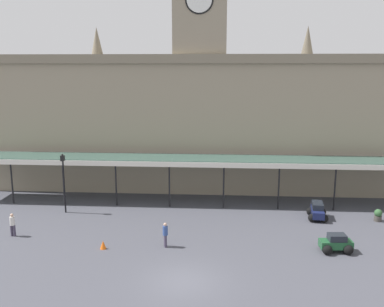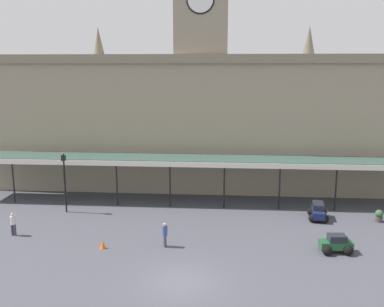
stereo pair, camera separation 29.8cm
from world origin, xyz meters
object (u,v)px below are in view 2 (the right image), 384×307
Objects in this scene: car_navy_estate at (318,212)px; pedestrian_near_entrance at (13,223)px; traffic_cone at (103,244)px; pedestrian_crossing_forecourt at (165,234)px; planter_by_canopy at (379,216)px; victorian_lamppost at (65,176)px; car_green_sedan at (336,245)px.

pedestrian_near_entrance is (-22.27, -5.10, 0.34)m from car_navy_estate.
traffic_cone is at bearing -156.01° from car_navy_estate.
pedestrian_crossing_forecourt is 1.00× the size of pedestrian_near_entrance.
planter_by_canopy is at bearing 10.19° from pedestrian_near_entrance.
pedestrian_near_entrance is 5.96m from victorian_lamppost.
traffic_cone is at bearing -13.93° from pedestrian_near_entrance.
car_navy_estate is 4.09× the size of traffic_cone.
car_green_sedan is at bearing -0.20° from pedestrian_crossing_forecourt.
car_navy_estate is at bearing -0.33° from victorian_lamppost.
planter_by_canopy is at bearing 20.52° from pedestrian_crossing_forecourt.
pedestrian_near_entrance is at bearing -169.81° from planter_by_canopy.
victorian_lamppost reaches higher than pedestrian_crossing_forecourt.
pedestrian_near_entrance is (-22.12, 1.15, 0.41)m from car_green_sedan.
pedestrian_crossing_forecourt reaches higher than car_green_sedan.
traffic_cone is (5.03, -6.94, -2.77)m from victorian_lamppost.
victorian_lamppost reaches higher than car_green_sedan.
pedestrian_crossing_forecourt is 1.74× the size of planter_by_canopy.
car_navy_estate is (0.14, 6.24, 0.06)m from car_green_sedan.
pedestrian_near_entrance is at bearing 174.26° from pedestrian_crossing_forecourt.
pedestrian_crossing_forecourt is 2.92× the size of traffic_cone.
car_navy_estate is at bearing 12.89° from pedestrian_near_entrance.
victorian_lamppost is 9.01m from traffic_cone.
traffic_cone is (-4.05, -0.62, -0.62)m from pedestrian_crossing_forecourt.
victorian_lamppost reaches higher than car_navy_estate.
victorian_lamppost is at bearing 179.12° from planter_by_canopy.
planter_by_canopy is at bearing -3.34° from car_navy_estate.
pedestrian_crossing_forecourt is 4.15m from traffic_cone.
planter_by_canopy is at bearing 18.21° from traffic_cone.
traffic_cone is at bearing -171.35° from pedestrian_crossing_forecourt.
car_green_sedan is 6.24m from car_navy_estate.
planter_by_canopy is (24.94, -0.38, -2.57)m from victorian_lamppost.
car_green_sedan is 3.69× the size of traffic_cone.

